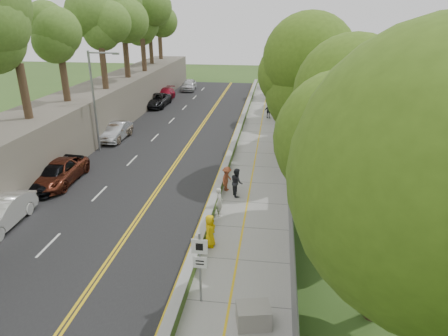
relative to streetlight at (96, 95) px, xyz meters
name	(u,v)px	position (x,y,z in m)	size (l,w,h in m)	color
ground	(191,257)	(10.46, -14.00, -4.64)	(140.00, 140.00, 0.00)	#33511E
road	(165,149)	(5.06, 1.00, -4.62)	(11.20, 66.00, 0.04)	black
sidewalk	(260,153)	(13.01, 1.00, -4.61)	(4.20, 66.00, 0.05)	gray
jersey_barrier	(232,149)	(10.71, 1.00, -4.34)	(0.42, 66.00, 0.60)	#8FE732
rock_embankment	(71,123)	(-3.04, 1.00, -2.64)	(5.00, 66.00, 4.00)	#595147
chainlink_fence	(287,143)	(15.11, 1.00, -3.64)	(0.04, 66.00, 2.00)	slate
trees_embankment	(61,15)	(-2.54, 1.00, 5.86)	(6.40, 66.00, 13.00)	#517928
trees_fenceside	(325,66)	(17.46, 1.00, 2.36)	(7.00, 66.00, 14.00)	#4C721B
streetlight	(96,95)	(0.00, 0.00, 0.00)	(2.52, 0.22, 8.00)	gray
signpost	(200,261)	(11.51, -17.02, -2.68)	(0.62, 0.09, 3.10)	gray
construction_barrel	(283,144)	(14.76, 2.00, -4.08)	(0.62, 0.62, 1.01)	#F61E00
concrete_block	(253,315)	(13.66, -18.00, -4.18)	(1.22, 0.92, 0.82)	gray
car_1	(0,214)	(-0.14, -12.64, -3.82)	(1.65, 4.75, 1.56)	white
car_2	(57,173)	(-0.14, -6.76, -3.85)	(2.48, 5.39, 1.50)	maroon
car_3	(54,176)	(-0.14, -7.25, -3.90)	(1.96, 4.83, 1.40)	black
car_4	(116,131)	(-0.01, 3.05, -3.81)	(1.87, 4.64, 1.58)	tan
car_5	(116,131)	(0.05, 3.01, -3.86)	(1.58, 4.52, 1.49)	#B5B7BC
car_6	(157,100)	(-0.14, 16.18, -3.85)	(2.48, 5.39, 1.50)	black
car_7	(165,94)	(-0.14, 19.85, -3.87)	(2.06, 5.06, 1.47)	maroon
car_8	(189,85)	(1.46, 26.89, -3.83)	(1.83, 4.54, 1.55)	silver
painter_0	(210,231)	(11.21, -13.00, -3.75)	(0.82, 0.53, 1.68)	yellow
painter_1	(219,202)	(11.21, -9.81, -3.75)	(0.61, 0.40, 1.68)	silver
painter_2	(237,182)	(11.91, -7.11, -3.69)	(0.87, 0.68, 1.80)	#222327
painter_3	(227,179)	(11.21, -6.47, -3.78)	(1.04, 0.60, 1.62)	#994729
person_far	(269,111)	(13.30, 12.28, -3.83)	(0.89, 0.37, 1.52)	black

